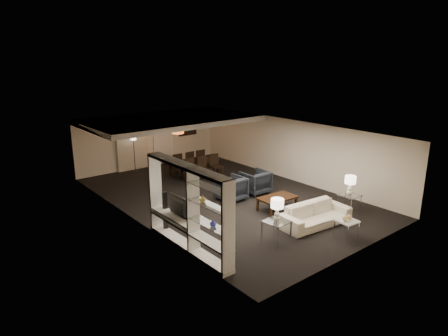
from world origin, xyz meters
name	(u,v)px	position (x,y,z in m)	size (l,w,h in m)	color
floor	(224,197)	(0.00, 0.00, 0.00)	(11.00, 11.00, 0.00)	black
ceiling	(224,129)	(0.00, 0.00, 2.50)	(7.00, 11.00, 0.02)	silver
wall_back	(149,139)	(0.00, 5.50, 1.25)	(7.00, 0.02, 2.50)	beige
wall_front	(359,208)	(0.00, -5.50, 1.25)	(7.00, 0.02, 2.50)	beige
wall_left	(135,183)	(-3.50, 0.00, 1.25)	(0.02, 11.00, 2.50)	beige
wall_right	(290,150)	(3.50, 0.00, 1.25)	(0.02, 11.00, 2.50)	beige
ceiling_soffit	(171,120)	(0.00, 3.50, 2.40)	(7.00, 4.00, 0.20)	silver
curtains	(132,143)	(-0.90, 5.42, 1.20)	(1.50, 0.12, 2.40)	beige
door	(163,142)	(0.70, 5.47, 1.05)	(0.90, 0.05, 2.10)	silver
painting	(187,128)	(2.10, 5.46, 1.55)	(0.95, 0.04, 0.65)	#142D38
media_unit	(188,209)	(-3.31, -2.60, 1.18)	(0.38, 3.40, 2.35)	white
pendant_light	(178,131)	(0.30, 3.50, 1.92)	(0.52, 0.52, 0.24)	#D8591E
sofa	(315,215)	(0.60, -3.69, 0.34)	(2.30, 0.90, 0.67)	beige
coffee_table	(277,203)	(0.60, -2.09, 0.23)	(1.26, 0.74, 0.45)	black
armchair_left	(231,189)	(0.00, -0.39, 0.43)	(0.91, 0.94, 0.85)	black
armchair_right	(255,182)	(1.20, -0.39, 0.43)	(0.91, 0.94, 0.85)	black
side_table_left	(276,231)	(-1.10, -3.69, 0.29)	(0.63, 0.63, 0.59)	silver
side_table_right	(348,203)	(2.30, -3.69, 0.29)	(0.63, 0.63, 0.59)	silver
table_lamp_left	(277,210)	(-1.10, -3.69, 0.91)	(0.36, 0.36, 0.65)	#EFE1CA
table_lamp_right	(350,186)	(2.30, -3.69, 0.91)	(0.36, 0.36, 0.65)	white
marble_table	(346,229)	(0.60, -4.79, 0.26)	(0.53, 0.53, 0.53)	white
gold_gourd_a	(345,218)	(0.50, -4.79, 0.61)	(0.17, 0.17, 0.17)	#E1C677
gold_gourd_b	(349,217)	(0.70, -4.79, 0.60)	(0.15, 0.15, 0.15)	tan
television	(177,207)	(-3.28, -2.03, 1.03)	(0.13, 0.98, 0.56)	black
vase_blue	(213,223)	(-3.31, -3.69, 1.14)	(0.16, 0.16, 0.16)	#2930B2
vase_amber	(203,199)	(-3.31, -3.27, 1.64)	(0.16, 0.16, 0.17)	gold
floor_speaker	(165,212)	(-3.20, -1.24, 0.62)	(0.14, 0.14, 1.24)	black
dining_table	(196,169)	(0.66, 2.73, 0.33)	(1.90, 1.06, 0.67)	black
chair_nl	(193,171)	(0.06, 2.08, 0.50)	(0.46, 0.46, 0.99)	black
chair_nm	(205,169)	(0.66, 2.08, 0.50)	(0.46, 0.46, 0.99)	black
chair_nr	(216,166)	(1.26, 2.08, 0.50)	(0.46, 0.46, 0.99)	black
chair_fl	(176,164)	(0.06, 3.38, 0.50)	(0.46, 0.46, 0.99)	black
chair_fm	(187,162)	(0.66, 3.38, 0.50)	(0.46, 0.46, 0.99)	black
chair_fr	(198,160)	(1.26, 3.38, 0.50)	(0.46, 0.46, 0.99)	black
floor_lamp	(134,153)	(-1.01, 5.05, 0.83)	(0.24, 0.24, 1.66)	black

